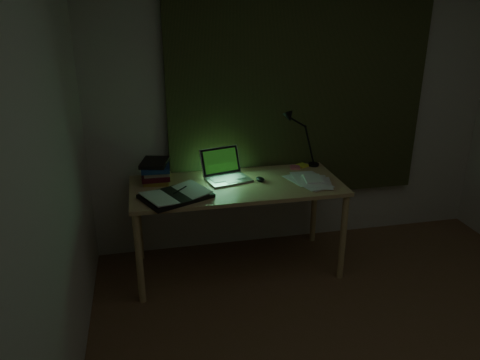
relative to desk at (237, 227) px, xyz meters
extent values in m
cube|color=beige|center=(0.62, 0.44, 0.88)|extent=(3.50, 0.00, 2.50)
cube|color=beige|center=(-1.13, -1.56, 0.88)|extent=(0.00, 4.00, 2.50)
cube|color=#2F371B|center=(0.62, 0.40, 1.08)|extent=(2.20, 0.06, 2.00)
ellipsoid|color=black|center=(0.19, 0.02, 0.39)|extent=(0.08, 0.11, 0.04)
cube|color=#EEFE35|center=(0.63, 0.29, 0.38)|extent=(0.11, 0.11, 0.02)
cube|color=#E45973|center=(0.55, 0.25, 0.38)|extent=(0.10, 0.10, 0.02)
camera|label=1|loc=(-0.67, -3.28, 1.70)|focal=35.00mm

